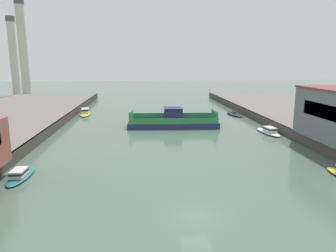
{
  "coord_description": "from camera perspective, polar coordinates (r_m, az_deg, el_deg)",
  "views": [
    {
      "loc": [
        -4.35,
        -23.49,
        12.84
      ],
      "look_at": [
        0.0,
        28.34,
        2.0
      ],
      "focal_mm": 32.65,
      "sensor_mm": 36.0,
      "label": 1
    }
  ],
  "objects": [
    {
      "name": "moored_boat_mid_right",
      "position": [
        77.82,
        12.29,
        2.18
      ],
      "size": [
        3.18,
        8.06,
        0.94
      ],
      "color": "black",
      "rests_on": "ground"
    },
    {
      "name": "moored_boat_mid_left",
      "position": [
        79.33,
        -15.23,
        2.48
      ],
      "size": [
        3.14,
        7.7,
        1.59
      ],
      "color": "yellow",
      "rests_on": "ground"
    },
    {
      "name": "chain_ferry",
      "position": [
        62.69,
        0.95,
        1.03
      ],
      "size": [
        18.45,
        7.51,
        3.85
      ],
      "color": "navy",
      "rests_on": "ground"
    },
    {
      "name": "moored_boat_near_right",
      "position": [
        59.05,
        18.3,
        -0.91
      ],
      "size": [
        3.06,
        7.54,
        1.31
      ],
      "color": "white",
      "rests_on": "ground"
    },
    {
      "name": "smokestack_distant_a",
      "position": [
        132.3,
        -26.88,
        11.85
      ],
      "size": [
        3.22,
        3.22,
        29.71
      ],
      "color": "beige",
      "rests_on": "ground"
    },
    {
      "name": "smokestack_distant_b",
      "position": [
        139.0,
        -25.48,
        13.45
      ],
      "size": [
        3.72,
        3.72,
        37.1
      ],
      "color": "beige",
      "rests_on": "ground"
    },
    {
      "name": "moored_boat_far_left",
      "position": [
        38.68,
        -25.88,
        -8.17
      ],
      "size": [
        2.04,
        6.5,
        1.16
      ],
      "color": "#237075",
      "rests_on": "ground"
    },
    {
      "name": "ground_plane",
      "position": [
        27.12,
        5.23,
        -16.54
      ],
      "size": [
        400.0,
        400.0,
        0.0
      ],
      "primitive_type": "plane",
      "color": "#4C6656"
    }
  ]
}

